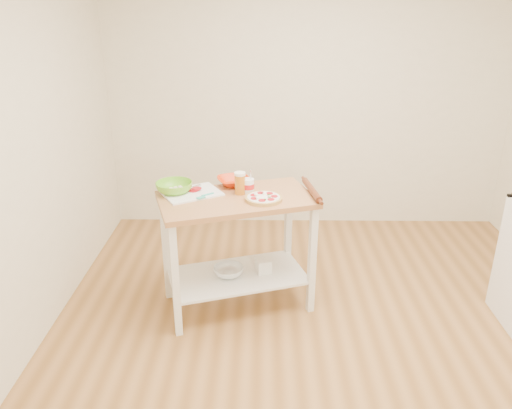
{
  "coord_description": "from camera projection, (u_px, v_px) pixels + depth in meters",
  "views": [
    {
      "loc": [
        -0.46,
        -2.71,
        2.22
      ],
      "look_at": [
        -0.5,
        0.62,
        0.85
      ],
      "focal_mm": 35.0,
      "sensor_mm": 36.0,
      "label": 1
    }
  ],
  "objects": [
    {
      "name": "cutting_board",
      "position": [
        191.0,
        193.0,
        3.66
      ],
      "size": [
        0.5,
        0.46,
        0.04
      ],
      "rotation": [
        0.0,
        0.0,
        0.52
      ],
      "color": "white",
      "rests_on": "prep_island"
    },
    {
      "name": "orange_bowl",
      "position": [
        234.0,
        181.0,
        3.83
      ],
      "size": [
        0.31,
        0.31,
        0.06
      ],
      "primitive_type": "imported",
      "rotation": [
        0.0,
        0.0,
        0.33
      ],
      "color": "red",
      "rests_on": "prep_island"
    },
    {
      "name": "shelf_bin",
      "position": [
        263.0,
        266.0,
        3.86
      ],
      "size": [
        0.13,
        0.13,
        0.11
      ],
      "primitive_type": "cube",
      "rotation": [
        0.0,
        0.0,
        0.31
      ],
      "color": "white",
      "rests_on": "prep_island"
    },
    {
      "name": "rolling_pin",
      "position": [
        312.0,
        190.0,
        3.66
      ],
      "size": [
        0.12,
        0.42,
        0.05
      ],
      "primitive_type": "cylinder",
      "rotation": [
        1.57,
        0.0,
        0.17
      ],
      "color": "#632C16",
      "rests_on": "prep_island"
    },
    {
      "name": "prep_island",
      "position": [
        237.0,
        229.0,
        3.7
      ],
      "size": [
        1.23,
        0.91,
        0.9
      ],
      "rotation": [
        0.0,
        0.0,
        0.31
      ],
      "color": "#B07748",
      "rests_on": "ground"
    },
    {
      "name": "knife",
      "position": [
        183.0,
        190.0,
        3.68
      ],
      "size": [
        0.2,
        0.21,
        0.01
      ],
      "rotation": [
        0.0,
        0.0,
        0.78
      ],
      "color": "silver",
      "rests_on": "cutting_board"
    },
    {
      "name": "beer_pint",
      "position": [
        240.0,
        183.0,
        3.63
      ],
      "size": [
        0.08,
        0.08,
        0.16
      ],
      "color": "#BE6C18",
      "rests_on": "prep_island"
    },
    {
      "name": "room_shell",
      "position": [
        343.0,
        165.0,
        2.83
      ],
      "size": [
        4.04,
        4.54,
        2.74
      ],
      "color": "#A6733D",
      "rests_on": "ground"
    },
    {
      "name": "shelf_glass_bowl",
      "position": [
        229.0,
        271.0,
        3.82
      ],
      "size": [
        0.24,
        0.24,
        0.07
      ],
      "primitive_type": "imported",
      "rotation": [
        0.0,
        0.0,
        -0.06
      ],
      "color": "silver",
      "rests_on": "prep_island"
    },
    {
      "name": "spatula",
      "position": [
        205.0,
        196.0,
        3.58
      ],
      "size": [
        0.12,
        0.13,
        0.01
      ],
      "rotation": [
        0.0,
        0.0,
        0.64
      ],
      "color": "teal",
      "rests_on": "cutting_board"
    },
    {
      "name": "green_bowl",
      "position": [
        174.0,
        188.0,
        3.66
      ],
      "size": [
        0.29,
        0.29,
        0.08
      ],
      "primitive_type": "imported",
      "rotation": [
        0.0,
        0.0,
        -0.11
      ],
      "color": "#6BBA26",
      "rests_on": "prep_island"
    },
    {
      "name": "pizza",
      "position": [
        263.0,
        198.0,
        3.54
      ],
      "size": [
        0.27,
        0.27,
        0.04
      ],
      "rotation": [
        0.0,
        0.0,
        0.71
      ],
      "color": "tan",
      "rests_on": "prep_island"
    },
    {
      "name": "yogurt_tub",
      "position": [
        248.0,
        186.0,
        3.66
      ],
      "size": [
        0.09,
        0.09,
        0.19
      ],
      "color": "white",
      "rests_on": "prep_island"
    }
  ]
}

